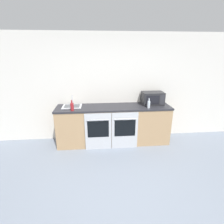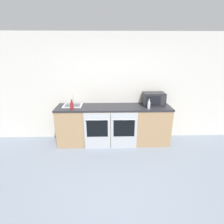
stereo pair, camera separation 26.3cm
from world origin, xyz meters
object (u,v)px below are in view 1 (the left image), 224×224
at_px(microwave, 153,98).
at_px(bottle_red, 72,107).
at_px(oven_left, 98,131).
at_px(oven_right, 125,130).
at_px(sink, 72,106).
at_px(bottle_clear, 149,104).

xyz_separation_m(microwave, bottle_red, (-1.90, -0.32, -0.06)).
xyz_separation_m(oven_left, oven_right, (0.61, 0.00, 0.00)).
xyz_separation_m(oven_right, sink, (-1.21, 0.40, 0.50)).
height_order(microwave, bottle_clear, microwave).
bearing_deg(sink, oven_left, -33.50).
bearing_deg(bottle_red, oven_right, -4.69).
relative_size(oven_right, bottle_red, 3.79).
xyz_separation_m(oven_right, microwave, (0.74, 0.42, 0.64)).
height_order(microwave, bottle_red, microwave).
distance_m(oven_right, sink, 1.36).
relative_size(microwave, bottle_clear, 2.29).
bearing_deg(oven_right, bottle_red, 175.31).
bearing_deg(oven_right, bottle_clear, 13.28).
bearing_deg(sink, bottle_clear, -8.45).
bearing_deg(oven_right, oven_left, 180.00).
relative_size(oven_left, microwave, 1.73).
height_order(oven_left, bottle_red, bottle_red).
bearing_deg(sink, bottle_red, -81.79).
bearing_deg(bottle_clear, microwave, 58.44).
height_order(oven_right, sink, sink).
bearing_deg(sink, microwave, 0.67).
bearing_deg(microwave, bottle_clear, -121.56).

